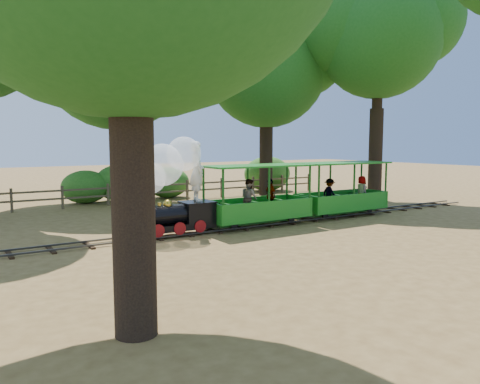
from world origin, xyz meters
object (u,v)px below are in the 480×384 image
locomotive (171,179)px  carriage_rear (342,196)px  carriage_front (258,202)px  fence (169,189)px

locomotive → carriage_rear: 7.24m
locomotive → carriage_rear: (7.17, -0.09, -0.96)m
carriage_front → carriage_rear: (4.00, 0.01, -0.02)m
carriage_rear → carriage_front: bearing=-179.9°
fence → carriage_front: bearing=-91.8°
carriage_front → carriage_rear: 4.00m
locomotive → carriage_front: (3.18, -0.10, -0.94)m
locomotive → fence: (3.43, 7.92, -1.19)m
fence → locomotive: bearing=-113.4°
locomotive → carriage_rear: locomotive is taller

